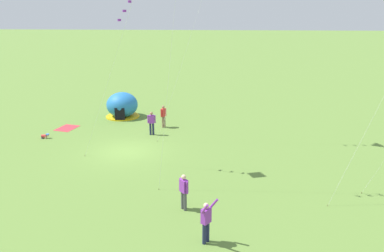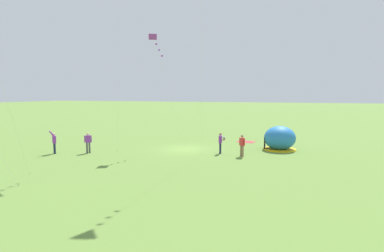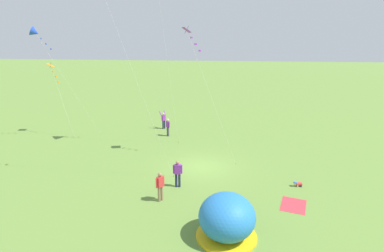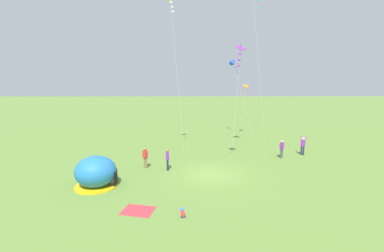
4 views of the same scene
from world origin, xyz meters
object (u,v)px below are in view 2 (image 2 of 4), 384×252
Objects in this scene: person_center_field at (88,142)px; person_strolling at (220,142)px; popup_tent at (280,139)px; person_with_toddler at (242,144)px; person_arms_raised at (54,142)px; kite_purple at (155,43)px; toddler_crawling at (224,138)px.

person_strolling is at bearing -162.56° from person_center_field.
person_with_toddler is (2.67, 3.89, -0.03)m from popup_tent.
person_arms_raised is 11.67m from kite_purple.
kite_purple is (-7.26, -4.16, 8.14)m from person_arms_raised.
person_center_field is at bearing 32.65° from kite_purple.
person_arms_raised is (11.60, 11.76, 0.82)m from toddler_crawling.
person_arms_raised reaches higher than toddler_crawling.
toddler_crawling is at bearing -68.20° from person_with_toddler.
kite_purple is at bearing -2.89° from person_with_toddler.
person_strolling is 9.94m from kite_purple.
person_arms_raised is at bearing 14.33° from person_with_toddler.
person_center_field is (-2.48, -1.09, -0.03)m from person_arms_raised.
toddler_crawling is (5.87, -4.09, -0.82)m from popup_tent.
toddler_crawling is 8.63m from person_with_toddler.
kite_purple reaches higher than popup_tent.
person_strolling and person_with_toddler have the same top height.
popup_tent reaches higher than person_with_toddler.
popup_tent reaches higher than person_strolling.
person_arms_raised reaches higher than person_center_field.
toddler_crawling is 0.29× the size of person_arms_raised.
person_arms_raised is 0.19× the size of kite_purple.
person_strolling is 0.91× the size of person_arms_raised.
person_center_field reaches higher than toddler_crawling.
person_strolling is at bearing -17.57° from person_with_toddler.
toddler_crawling is 0.32× the size of person_with_toddler.
toddler_crawling is 7.55m from person_strolling.
person_center_field is (9.12, 10.67, 0.79)m from toddler_crawling.
person_strolling is at bearing 100.11° from toddler_crawling.
person_strolling is (4.55, 3.29, -0.03)m from popup_tent.
person_arms_raised is at bearing 23.70° from popup_tent.
toddler_crawling is 14.06m from person_center_field.
person_with_toddler is at bearing 111.80° from toddler_crawling.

